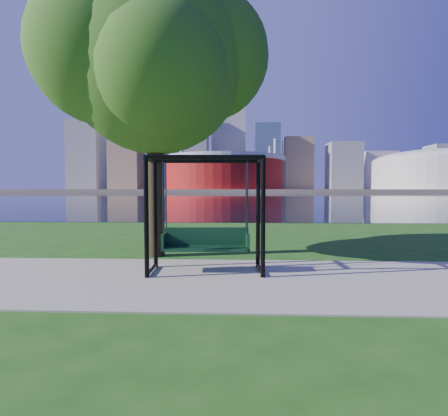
{
  "coord_description": "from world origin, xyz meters",
  "views": [
    {
      "loc": [
        0.15,
        -7.67,
        1.9
      ],
      "look_at": [
        -0.18,
        0.0,
        1.49
      ],
      "focal_mm": 28.0,
      "sensor_mm": 36.0,
      "label": 1
    }
  ],
  "objects": [
    {
      "name": "ground",
      "position": [
        0.0,
        0.0,
        0.0
      ],
      "size": [
        900.0,
        900.0,
        0.0
      ],
      "primitive_type": "plane",
      "color": "#1E5114",
      "rests_on": "ground"
    },
    {
      "name": "river",
      "position": [
        0.0,
        102.0,
        0.01
      ],
      "size": [
        900.0,
        180.0,
        0.02
      ],
      "primitive_type": "cube",
      "color": "black",
      "rests_on": "ground"
    },
    {
      "name": "arena",
      "position": [
        135.0,
        235.0,
        15.87
      ],
      "size": [
        84.0,
        84.0,
        26.56
      ],
      "color": "beige",
      "rests_on": "far_bank"
    },
    {
      "name": "stadium",
      "position": [
        -10.0,
        235.0,
        14.23
      ],
      "size": [
        83.0,
        83.0,
        32.0
      ],
      "color": "maroon",
      "rests_on": "far_bank"
    },
    {
      "name": "skyline",
      "position": [
        -4.27,
        319.39,
        35.89
      ],
      "size": [
        392.0,
        66.0,
        96.5
      ],
      "color": "gray",
      "rests_on": "far_bank"
    },
    {
      "name": "far_bank",
      "position": [
        0.0,
        306.0,
        1.0
      ],
      "size": [
        900.0,
        228.0,
        2.0
      ],
      "primitive_type": "cube",
      "color": "#937F60",
      "rests_on": "ground"
    },
    {
      "name": "path",
      "position": [
        0.0,
        -0.5,
        0.01
      ],
      "size": [
        120.0,
        4.0,
        0.03
      ],
      "primitive_type": "cube",
      "color": "#9E937F",
      "rests_on": "ground"
    },
    {
      "name": "park_tree",
      "position": [
        -2.26,
        2.18,
        5.52
      ],
      "size": [
        6.4,
        5.78,
        7.95
      ],
      "color": "black",
      "rests_on": "ground"
    },
    {
      "name": "swing",
      "position": [
        -0.6,
        0.17,
        1.27
      ],
      "size": [
        2.61,
        1.24,
        2.62
      ],
      "rotation": [
        0.0,
        0.0,
        0.05
      ],
      "color": "black",
      "rests_on": "ground"
    }
  ]
}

